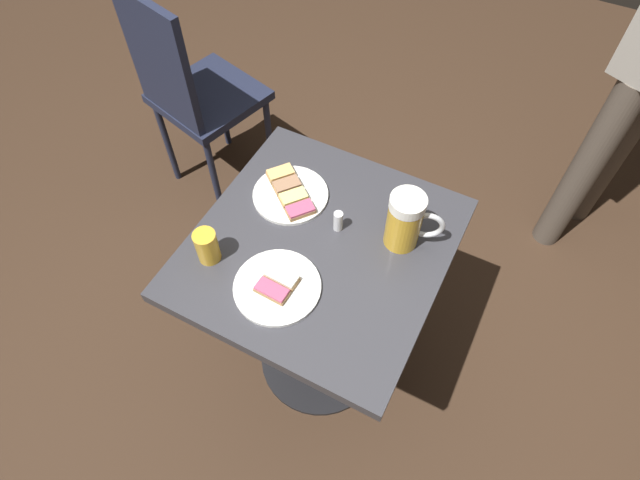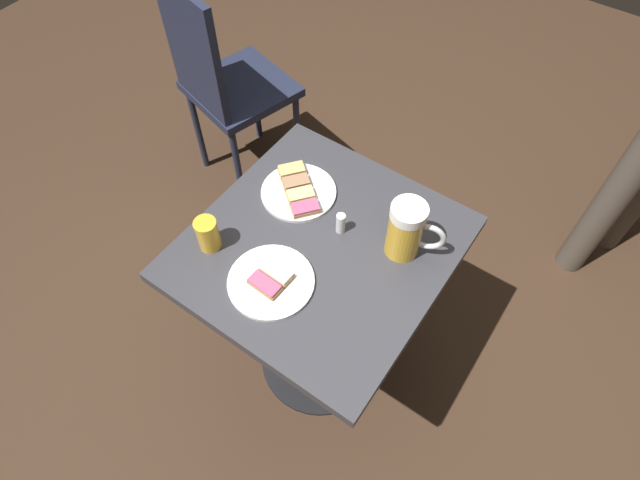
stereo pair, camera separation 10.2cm
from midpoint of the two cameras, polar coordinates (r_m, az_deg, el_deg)
ground_plane at (r=2.03m, az=1.47°, el=-12.72°), size 6.00×6.00×0.00m
cafe_table at (r=1.53m, az=1.91°, el=-4.66°), size 0.67×0.64×0.75m
plate_near at (r=1.46m, az=-0.35°, el=5.27°), size 0.21×0.21×0.03m
plate_far at (r=1.30m, az=-3.13°, el=-4.60°), size 0.22×0.22×0.03m
beer_mug at (r=1.31m, az=11.65°, el=0.95°), size 0.09×0.14×0.17m
beer_glass_small at (r=1.35m, az=-10.02°, el=0.52°), size 0.06×0.06×0.10m
salt_shaker at (r=1.37m, az=4.39°, el=1.73°), size 0.02×0.02×0.06m
cafe_chair at (r=2.18m, az=-9.14°, el=16.76°), size 0.47×0.47×0.97m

